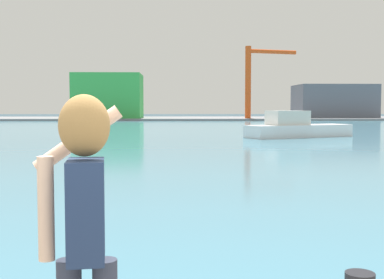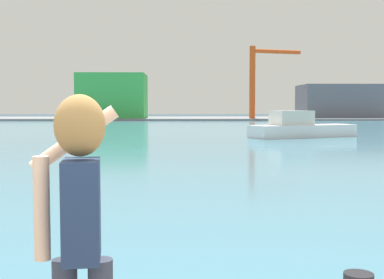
% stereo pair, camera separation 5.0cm
% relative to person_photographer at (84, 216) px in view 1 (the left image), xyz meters
% --- Properties ---
extents(ground_plane, '(220.00, 220.00, 0.00)m').
position_rel_person_photographer_xyz_m(ground_plane, '(0.42, 49.52, -1.75)').
color(ground_plane, '#334751').
extents(harbor_water, '(140.00, 100.00, 0.02)m').
position_rel_person_photographer_xyz_m(harbor_water, '(0.42, 51.52, -1.74)').
color(harbor_water, teal).
rests_on(harbor_water, ground_plane).
extents(far_shore_dock, '(140.00, 20.00, 0.35)m').
position_rel_person_photographer_xyz_m(far_shore_dock, '(0.42, 91.52, -1.57)').
color(far_shore_dock, gray).
rests_on(far_shore_dock, ground_plane).
extents(person_photographer, '(0.53, 0.55, 1.74)m').
position_rel_person_photographer_xyz_m(person_photographer, '(0.00, 0.00, 0.00)').
color(person_photographer, '#2D3342').
rests_on(person_photographer, quay_promenade).
extents(boat_moored, '(8.79, 5.66, 2.03)m').
position_rel_person_photographer_xyz_m(boat_moored, '(9.65, 36.22, -1.02)').
color(boat_moored, white).
rests_on(boat_moored, harbor_water).
extents(warehouse_left, '(11.61, 10.20, 7.71)m').
position_rel_person_photographer_xyz_m(warehouse_left, '(-11.47, 88.87, 2.46)').
color(warehouse_left, green).
rests_on(warehouse_left, far_shore_dock).
extents(warehouse_right, '(13.75, 9.85, 5.96)m').
position_rel_person_photographer_xyz_m(warehouse_right, '(29.40, 91.43, 1.59)').
color(warehouse_right, slate).
rests_on(warehouse_right, far_shore_dock).
extents(port_crane, '(9.19, 3.36, 12.20)m').
position_rel_person_photographer_xyz_m(port_crane, '(13.79, 85.12, 6.11)').
color(port_crane, '#D84C19').
rests_on(port_crane, far_shore_dock).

